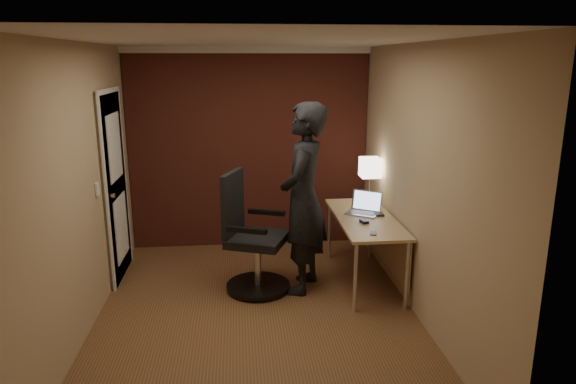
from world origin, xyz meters
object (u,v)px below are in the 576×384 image
object	(u,v)px
desk_lamp	(370,168)
office_chair	(250,240)
desk	(371,228)
person	(303,199)
phone	(373,233)
wallet	(379,214)
laptop	(365,207)
mouse	(364,221)

from	to	relation	value
desk_lamp	office_chair	world-z (taller)	desk_lamp
desk	person	xyz separation A→B (m)	(-0.75, -0.11, 0.37)
desk	phone	size ratio (longest dim) A/B	13.04
wallet	person	world-z (taller)	person
laptop	person	distance (m)	0.78
person	phone	bearing A→B (deg)	77.23
wallet	mouse	bearing A→B (deg)	-132.40
desk_lamp	mouse	size ratio (longest dim) A/B	5.35
laptop	phone	xyz separation A→B (m)	(-0.08, -0.69, -0.06)
phone	person	xyz separation A→B (m)	(-0.62, 0.42, 0.24)
office_chair	phone	bearing A→B (deg)	-21.17
laptop	mouse	distance (m)	0.37
laptop	office_chair	distance (m)	1.30
desk_lamp	office_chair	bearing A→B (deg)	-156.48
wallet	office_chair	size ratio (longest dim) A/B	0.09
mouse	person	size ratio (longest dim) A/B	0.05
phone	wallet	bearing A→B (deg)	85.62
desk_lamp	office_chair	distance (m)	1.64
desk	office_chair	bearing A→B (deg)	-176.21
laptop	office_chair	world-z (taller)	office_chair
person	wallet	bearing A→B (deg)	121.87
mouse	wallet	distance (m)	0.33
mouse	phone	bearing A→B (deg)	-104.47
wallet	laptop	bearing A→B (deg)	141.11
desk_lamp	laptop	distance (m)	0.53
wallet	office_chair	xyz separation A→B (m)	(-1.38, -0.13, -0.20)
phone	wallet	size ratio (longest dim) A/B	1.05
desk_lamp	mouse	bearing A→B (deg)	-107.91
desk_lamp	wallet	world-z (taller)	desk_lamp
desk_lamp	phone	distance (m)	1.16
desk	person	world-z (taller)	person
phone	office_chair	distance (m)	1.27
office_chair	person	distance (m)	0.70
desk	desk_lamp	world-z (taller)	desk_lamp
desk	mouse	world-z (taller)	mouse
phone	wallet	distance (m)	0.62
desk	mouse	size ratio (longest dim) A/B	15.00
desk	phone	world-z (taller)	phone
laptop	phone	distance (m)	0.69
mouse	wallet	xyz separation A→B (m)	(0.22, 0.25, -0.01)
desk_lamp	wallet	distance (m)	0.63
wallet	office_chair	distance (m)	1.40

